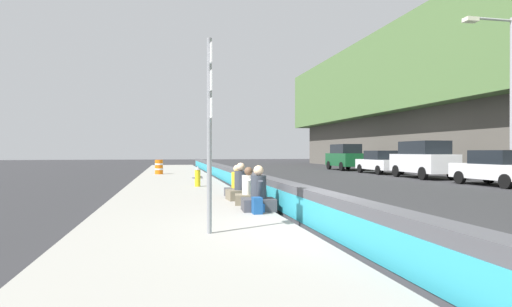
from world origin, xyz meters
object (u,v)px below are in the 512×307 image
at_px(route_sign_post, 210,120).
at_px(seated_person_rear, 241,188).
at_px(seated_person_foreground, 258,196).
at_px(backpack, 258,206).
at_px(parked_car_midline, 380,162).
at_px(parked_car_far, 345,157).
at_px(construction_barrel, 159,167).
at_px(parked_car_third, 497,168).
at_px(seated_person_middle, 248,193).
at_px(fire_hydrant, 198,176).
at_px(street_lamp, 505,84).
at_px(seated_person_far, 237,187).
at_px(parked_car_fourth, 423,159).

xyz_separation_m(route_sign_post, seated_person_rear, (5.19, -1.47, -1.73)).
relative_size(seated_person_foreground, backpack, 2.89).
xyz_separation_m(parked_car_midline, parked_car_far, (6.06, 0.09, 0.32)).
distance_m(seated_person_rear, construction_barrel, 15.98).
bearing_deg(backpack, parked_car_third, -61.02).
height_order(seated_person_middle, parked_car_third, parked_car_third).
bearing_deg(fire_hydrant, seated_person_foreground, -172.42).
bearing_deg(street_lamp, parked_car_third, 116.68).
xyz_separation_m(street_lamp, parked_car_third, (-0.39, 0.78, -4.08)).
bearing_deg(seated_person_rear, parked_car_far, -30.93).
bearing_deg(construction_barrel, seated_person_far, -168.93).
distance_m(seated_person_middle, construction_barrel, 17.14).
xyz_separation_m(backpack, street_lamp, (7.72, -14.01, 4.61)).
height_order(fire_hydrant, parked_car_third, parked_car_third).
height_order(route_sign_post, fire_hydrant, route_sign_post).
height_order(seated_person_rear, construction_barrel, seated_person_rear).
xyz_separation_m(seated_person_rear, backpack, (-2.98, 0.10, -0.17)).
distance_m(seated_person_far, parked_car_midline, 19.68).
relative_size(seated_person_middle, construction_barrel, 1.13).
bearing_deg(seated_person_far, street_lamp, -74.94).
relative_size(route_sign_post, street_lamp, 0.44).
height_order(seated_person_foreground, parked_car_midline, parked_car_midline).
distance_m(seated_person_foreground, parked_car_fourth, 18.24).
bearing_deg(route_sign_post, parked_car_third, -56.85).
height_order(parked_car_third, parked_car_fourth, parked_car_fourth).
height_order(fire_hydrant, seated_person_foreground, seated_person_foreground).
distance_m(backpack, construction_barrel, 18.91).
relative_size(parked_car_third, parked_car_fourth, 0.94).
relative_size(seated_person_far, parked_car_far, 0.22).
xyz_separation_m(route_sign_post, parked_car_fourth, (15.44, -14.56, -1.05)).
distance_m(construction_barrel, parked_car_far, 17.00).
xyz_separation_m(construction_barrel, parked_car_midline, (-0.02, -15.97, 0.24)).
relative_size(seated_person_rear, street_lamp, 0.14).
distance_m(seated_person_foreground, construction_barrel, 18.42).
relative_size(seated_person_middle, seated_person_rear, 0.92).
bearing_deg(street_lamp, parked_car_fourth, 8.50).
xyz_separation_m(seated_person_middle, seated_person_rear, (1.18, 0.02, 0.03)).
height_order(seated_person_middle, seated_person_far, seated_person_middle).
bearing_deg(fire_hydrant, seated_person_far, -166.42).
xyz_separation_m(fire_hydrant, backpack, (-8.24, -0.89, -0.25)).
bearing_deg(seated_person_rear, backpack, 178.16).
relative_size(seated_person_foreground, seated_person_middle, 1.08).
relative_size(route_sign_post, seated_person_foreground, 3.11).
xyz_separation_m(seated_person_far, parked_car_midline, (14.69, -13.09, 0.39)).
distance_m(seated_person_rear, parked_car_fourth, 16.64).
relative_size(seated_person_far, backpack, 2.64).
bearing_deg(construction_barrel, parked_car_far, -69.18).
height_order(parked_car_fourth, parked_car_far, same).
bearing_deg(backpack, seated_person_foreground, -14.53).
height_order(construction_barrel, parked_car_fourth, parked_car_fourth).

